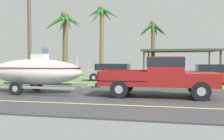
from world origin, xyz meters
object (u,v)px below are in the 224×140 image
(parked_sedan_near, at_px, (115,73))
(palm_tree_far_left, at_px, (64,30))
(parked_sedan_far, at_px, (218,75))
(utility_pole, at_px, (29,20))
(palm_tree_mid, at_px, (102,25))
(carport_awning, at_px, (180,51))
(pickup_truck_towing, at_px, (165,74))
(boat_on_trailer, at_px, (35,72))
(palm_tree_far_right, at_px, (153,34))

(parked_sedan_near, distance_m, palm_tree_far_left, 5.23)
(parked_sedan_far, relative_size, utility_pole, 0.52)
(palm_tree_mid, height_order, palm_tree_far_left, palm_tree_mid)
(carport_awning, xyz_separation_m, palm_tree_mid, (-6.96, 0.63, 2.53))
(utility_pole, bearing_deg, carport_awning, 32.94)
(pickup_truck_towing, distance_m, carport_awning, 10.56)
(palm_tree_mid, bearing_deg, palm_tree_far_left, -115.55)
(boat_on_trailer, distance_m, palm_tree_far_left, 7.62)
(carport_awning, xyz_separation_m, utility_pole, (-10.16, -6.58, 1.96))
(pickup_truck_towing, height_order, parked_sedan_near, pickup_truck_towing)
(carport_awning, distance_m, utility_pole, 12.27)
(parked_sedan_far, distance_m, palm_tree_mid, 11.16)
(palm_tree_mid, distance_m, palm_tree_far_left, 4.65)
(palm_tree_mid, relative_size, palm_tree_far_left, 1.22)
(palm_tree_far_right, bearing_deg, boat_on_trailer, -113.13)
(parked_sedan_near, relative_size, parked_sedan_far, 1.04)
(parked_sedan_far, height_order, carport_awning, carport_awning)
(parked_sedan_near, bearing_deg, palm_tree_far_right, 60.88)
(pickup_truck_towing, distance_m, boat_on_trailer, 6.52)
(parked_sedan_near, xyz_separation_m, utility_pole, (-5.15, -3.83, 3.68))
(carport_awning, relative_size, palm_tree_far_left, 1.10)
(carport_awning, distance_m, palm_tree_far_right, 3.55)
(pickup_truck_towing, bearing_deg, palm_tree_mid, 117.80)
(parked_sedan_near, distance_m, palm_tree_mid, 5.77)
(boat_on_trailer, relative_size, palm_tree_far_left, 1.12)
(parked_sedan_near, bearing_deg, carport_awning, 28.79)
(boat_on_trailer, distance_m, palm_tree_mid, 11.70)
(boat_on_trailer, bearing_deg, palm_tree_far_left, 100.42)
(palm_tree_mid, xyz_separation_m, utility_pole, (-3.20, -7.21, -0.56))
(pickup_truck_towing, bearing_deg, utility_pole, 157.03)
(palm_tree_far_right, bearing_deg, pickup_truck_towing, -84.46)
(parked_sedan_far, relative_size, palm_tree_mid, 0.64)
(palm_tree_far_right, height_order, utility_pole, utility_pole)
(boat_on_trailer, height_order, parked_sedan_near, boat_on_trailer)
(palm_tree_far_left, bearing_deg, pickup_truck_towing, -41.57)
(boat_on_trailer, bearing_deg, utility_pole, 123.20)
(boat_on_trailer, relative_size, palm_tree_mid, 0.91)
(parked_sedan_far, bearing_deg, parked_sedan_near, 171.62)
(palm_tree_mid, bearing_deg, parked_sedan_far, -25.63)
(pickup_truck_towing, relative_size, palm_tree_far_right, 1.02)
(parked_sedan_near, relative_size, utility_pole, 0.54)
(parked_sedan_near, relative_size, palm_tree_far_right, 0.84)
(parked_sedan_far, height_order, utility_pole, utility_pole)
(parked_sedan_near, height_order, parked_sedan_far, same)
(boat_on_trailer, distance_m, palm_tree_far_right, 13.85)
(pickup_truck_towing, xyz_separation_m, parked_sedan_far, (3.49, 6.57, -0.36))
(palm_tree_far_left, bearing_deg, boat_on_trailer, -79.58)
(palm_tree_mid, relative_size, palm_tree_far_right, 1.25)
(boat_on_trailer, bearing_deg, palm_tree_far_right, 66.87)
(parked_sedan_far, xyz_separation_m, utility_pole, (-12.51, -2.74, 3.69))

